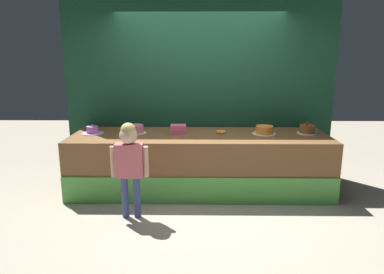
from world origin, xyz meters
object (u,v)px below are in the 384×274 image
(child_figure, at_px, (129,157))
(pink_box, at_px, (178,129))
(donut, at_px, (221,132))
(cake_center_left, at_px, (136,129))
(cake_far_right, at_px, (307,129))
(cake_center_right, at_px, (264,130))
(cake_far_left, at_px, (92,131))

(child_figure, height_order, pink_box, child_figure)
(donut, relative_size, cake_center_left, 0.50)
(child_figure, bearing_deg, cake_far_right, 23.02)
(child_figure, distance_m, cake_center_left, 1.00)
(donut, bearing_deg, cake_center_left, 179.71)
(cake_far_right, bearing_deg, donut, -179.64)
(pink_box, bearing_deg, cake_far_right, 0.59)
(donut, bearing_deg, cake_center_right, -3.20)
(cake_far_left, height_order, cake_far_right, cake_far_right)
(pink_box, height_order, cake_far_left, cake_far_left)
(cake_center_left, distance_m, cake_center_right, 1.81)
(donut, distance_m, cake_far_right, 1.21)
(cake_center_right, bearing_deg, cake_far_right, 3.91)
(child_figure, height_order, donut, child_figure)
(cake_center_left, bearing_deg, cake_far_right, 0.03)
(cake_center_right, bearing_deg, cake_far_left, -179.93)
(child_figure, xyz_separation_m, cake_far_left, (-0.70, 0.94, 0.11))
(child_figure, relative_size, cake_center_right, 3.38)
(cake_center_right, distance_m, cake_far_right, 0.61)
(child_figure, xyz_separation_m, pink_box, (0.51, 0.97, 0.13))
(cake_far_left, height_order, cake_center_left, cake_far_left)
(pink_box, relative_size, cake_center_right, 0.64)
(cake_far_right, bearing_deg, child_figure, -156.98)
(donut, relative_size, cake_center_right, 0.44)
(pink_box, bearing_deg, cake_far_left, -178.78)
(child_figure, xyz_separation_m, cake_center_right, (1.72, 0.94, 0.12))
(pink_box, bearing_deg, child_figure, -117.75)
(pink_box, height_order, cake_center_left, pink_box)
(cake_center_right, height_order, cake_far_right, cake_far_right)
(pink_box, height_order, donut, pink_box)
(pink_box, relative_size, cake_center_left, 0.72)
(child_figure, bearing_deg, cake_center_left, 95.51)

